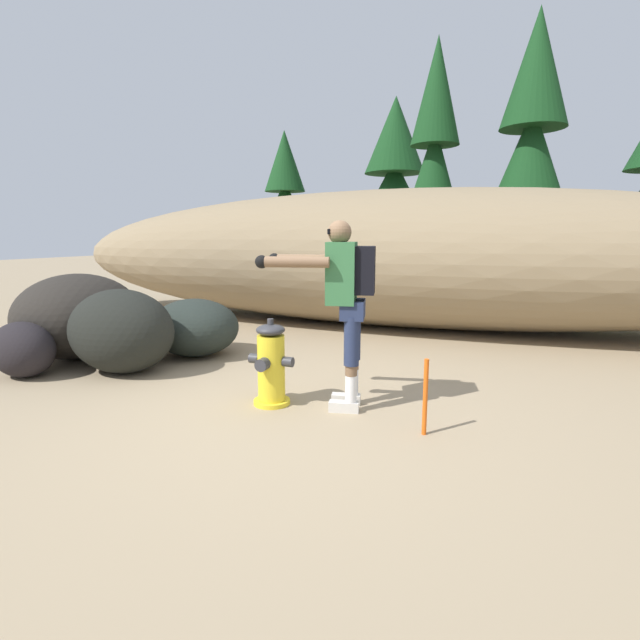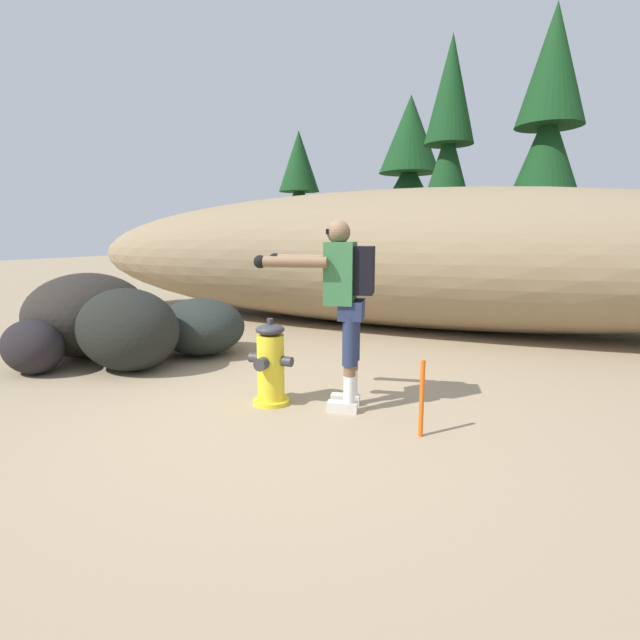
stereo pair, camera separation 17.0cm
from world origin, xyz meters
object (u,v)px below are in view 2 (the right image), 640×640
Objects in this scene: fire_hydrant at (271,365)px; boulder_outlier at (32,347)px; utility_worker at (342,291)px; boulder_mid at (201,326)px; boulder_large at (88,315)px; survey_stake at (422,399)px; boulder_small at (128,330)px.

boulder_outlier is at bearing -176.20° from fire_hydrant.
utility_worker reaches higher than boulder_outlier.
fire_hydrant reaches higher than boulder_mid.
boulder_large is 1.42m from boulder_mid.
survey_stake is (1.40, -0.19, -0.06)m from fire_hydrant.
boulder_small is (-2.64, 0.18, -0.57)m from utility_worker.
boulder_large reaches higher than fire_hydrant.
boulder_small reaches higher than survey_stake.
fire_hydrant is at bearing 172.43° from survey_stake.
fire_hydrant is at bearing -9.28° from boulder_small.
survey_stake is (4.30, 0.01, -0.00)m from boulder_outlier.
utility_worker reaches higher than fire_hydrant.
fire_hydrant is 0.68× the size of boulder_mid.
survey_stake is (4.41, -0.85, -0.23)m from boulder_large.
utility_worker reaches higher than boulder_large.
boulder_small is 1.58× the size of boulder_outlier.
boulder_mid is 0.95× the size of boulder_small.
boulder_small is (0.99, -0.33, -0.06)m from boulder_large.
survey_stake is at bearing 0.08° from boulder_outlier.
boulder_mid is (1.27, 0.61, -0.16)m from boulder_large.
survey_stake is at bearing 144.10° from utility_worker.
boulder_small reaches higher than boulder_mid.
boulder_small is at bearing 30.65° from boulder_outlier.
utility_worker is 1.35× the size of boulder_small.
boulder_large is (-3.63, 0.52, -0.52)m from utility_worker.
boulder_large is at bearing 167.56° from fire_hydrant.
fire_hydrant is at bearing -36.35° from boulder_mid.
boulder_mid is at bearing -38.30° from utility_worker.
boulder_large reaches higher than survey_stake.
boulder_large is 0.89m from boulder_outlier.
boulder_outlier reaches higher than survey_stake.
boulder_outlier is (-2.89, -0.19, -0.06)m from fire_hydrant.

